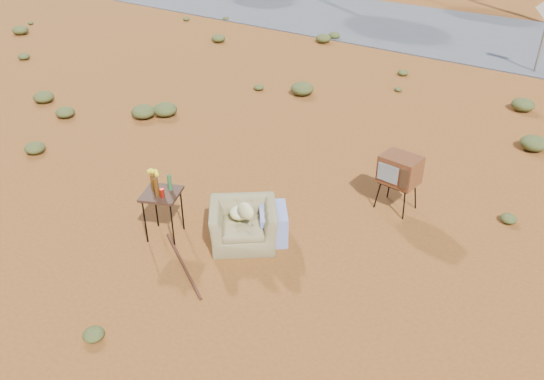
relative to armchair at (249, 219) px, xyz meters
The scene contains 7 objects.
ground 0.74m from the armchair, 78.00° to the right, with size 140.00×140.00×0.00m, color brown.
highway 14.40m from the armchair, 89.49° to the left, with size 140.00×7.00×0.04m, color #565659.
armchair is the anchor object (origin of this frame).
tv_unit 2.68m from the armchair, 57.06° to the left, with size 0.66×0.55×1.00m.
side_table 1.44m from the armchair, 151.79° to the right, with size 0.74×0.74×1.11m.
rusty_bar 1.21m from the armchair, 111.06° to the right, with size 0.04×0.04×1.66m, color #512715.
scrub_patch 3.88m from the armchair, 100.37° to the left, with size 17.49×8.07×0.33m.
Camera 1 is at (4.15, -4.67, 4.99)m, focal length 35.00 mm.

